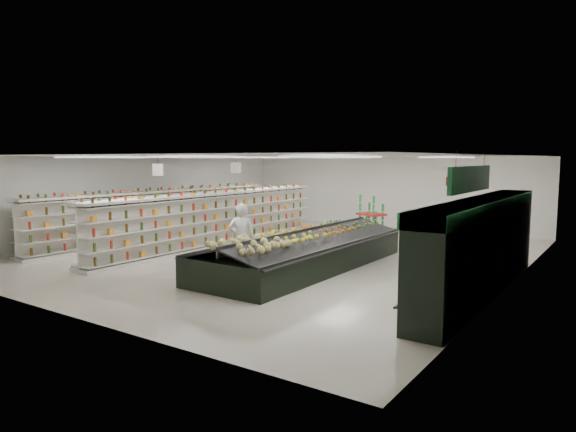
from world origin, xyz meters
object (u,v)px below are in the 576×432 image
Objects in this scene: gondola_center at (216,221)px; soda_endcap at (371,216)px; gondola_left at (160,217)px; shopper_main at (242,239)px; shopper_background at (260,211)px; produce_island at (305,250)px.

soda_endcap is at bearing 63.52° from gondola_center.
gondola_left is at bearing -132.15° from soda_endcap.
shopper_main is at bearing -21.98° from gondola_left.
shopper_background reaches higher than soda_endcap.
shopper_main reaches higher than gondola_left.
gondola_center reaches higher than shopper_background.
produce_island is 5.26× the size of soda_endcap.
shopper_main is at bearing -116.19° from produce_island.
gondola_left is 4.63m from shopper_background.
gondola_left is 5.69× the size of shopper_main.
produce_island is at bearing -16.29° from gondola_center.
gondola_left is 7.13m from shopper_main.
shopper_main is (-0.88, -1.78, 0.46)m from produce_island.
gondola_center is at bearing -116.52° from soda_endcap.
shopper_background is at bearing -91.61° from shopper_main.
gondola_center is 6.80× the size of shopper_background.
shopper_main reaches higher than gondola_center.
gondola_left is 2.72m from gondola_center.
shopper_background is (-5.00, 7.34, -0.16)m from shopper_main.
soda_endcap is (5.85, 6.46, -0.18)m from gondola_left.
gondola_left is at bearing 176.07° from shopper_background.
gondola_center is at bearing 163.67° from produce_island.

